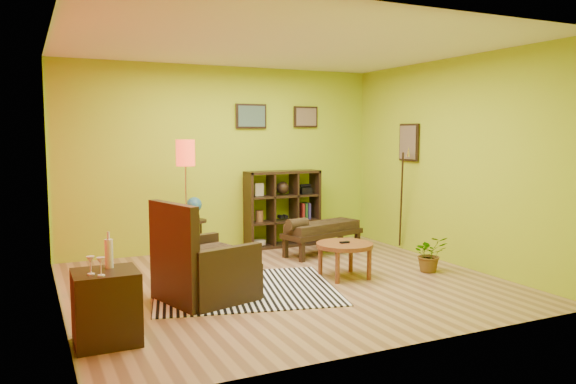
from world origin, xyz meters
name	(u,v)px	position (x,y,z in m)	size (l,w,h in m)	color
ground	(286,283)	(0.00, 0.00, 0.00)	(5.00, 5.00, 0.00)	tan
room_shell	(278,132)	(-0.09, 0.01, 1.80)	(5.04, 4.54, 2.82)	#A4C81F
zebra_rug	(245,289)	(-0.55, -0.06, 0.01)	(2.04, 1.72, 0.01)	white
coffee_table	(345,248)	(0.77, -0.07, 0.37)	(0.71, 0.71, 0.45)	brown
armchair	(201,270)	(-1.11, -0.24, 0.33)	(1.09, 1.09, 1.08)	black
side_cabinet	(106,307)	(-2.20, -1.10, 0.32)	(0.53, 0.48, 0.94)	black
floor_lamp	(186,164)	(-0.85, 1.29, 1.38)	(0.26, 0.26, 1.70)	silver
globe_table	(194,211)	(-0.57, 1.91, 0.66)	(0.36, 0.36, 0.87)	black
cube_shelf	(283,209)	(0.91, 2.03, 0.60)	(1.20, 0.35, 1.20)	black
bench	(321,230)	(1.13, 1.20, 0.38)	(1.34, 0.76, 0.59)	black
potted_plant	(430,258)	(1.92, -0.30, 0.18)	(0.43, 0.47, 0.37)	#26661E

